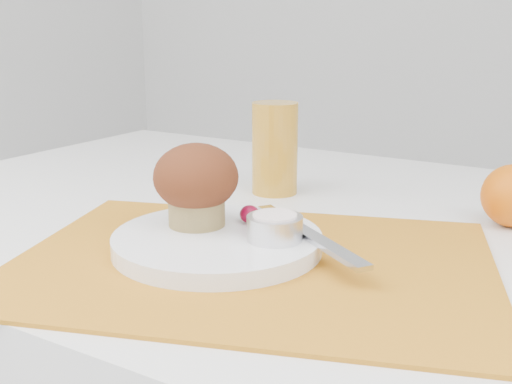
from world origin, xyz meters
The scene contains 9 objects.
placemat centered at (0.05, -0.13, 0.75)m, with size 0.49×0.36×0.00m, color orange.
plate centered at (0.00, -0.12, 0.76)m, with size 0.22×0.22×0.02m, color white.
ramekin centered at (0.06, -0.11, 0.78)m, with size 0.06×0.06×0.03m, color silver.
cream centered at (0.06, -0.11, 0.80)m, with size 0.05×0.05×0.01m, color white.
raspberry_near centered at (0.01, -0.07, 0.78)m, with size 0.02×0.02×0.02m, color #550216.
raspberry_far centered at (0.02, -0.07, 0.78)m, with size 0.02×0.02×0.02m, color #51020D.
butter_knife centered at (0.09, -0.08, 0.77)m, with size 0.22×0.02×0.01m, color #B5B6BE.
juice_glass centered at (-0.07, 0.13, 0.82)m, with size 0.07×0.07×0.13m, color gold.
muffin centered at (-0.04, -0.11, 0.82)m, with size 0.09×0.09×0.09m.
Camera 1 is at (0.37, -0.65, 0.99)m, focal length 45.00 mm.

